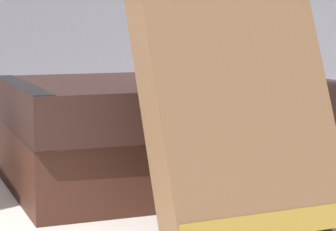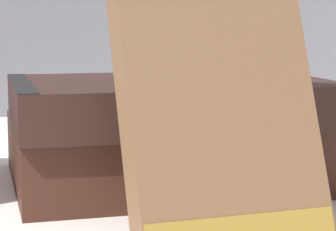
# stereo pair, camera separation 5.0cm
# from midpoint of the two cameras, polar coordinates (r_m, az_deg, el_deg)

# --- Properties ---
(ground_plane) EXTENTS (3.00, 3.00, 0.00)m
(ground_plane) POSITION_cam_midpoint_polar(r_m,az_deg,el_deg) (0.45, 0.76, -6.59)
(ground_plane) COLOR white
(book_flat_bottom) EXTENTS (0.23, 0.18, 0.04)m
(book_flat_bottom) POSITION_cam_midpoint_polar(r_m,az_deg,el_deg) (0.49, -3.67, -2.86)
(book_flat_bottom) COLOR #422319
(book_flat_bottom) RESTS_ON ground_plane
(book_flat_top) EXTENTS (0.22, 0.16, 0.03)m
(book_flat_top) POSITION_cam_midpoint_polar(r_m,az_deg,el_deg) (0.47, -3.71, 1.11)
(book_flat_top) COLOR #331E19
(book_flat_top) RESTS_ON book_flat_bottom
(book_leaning_front) EXTENTS (0.10, 0.08, 0.15)m
(book_leaning_front) POSITION_cam_midpoint_polar(r_m,az_deg,el_deg) (0.36, 1.71, 1.10)
(book_leaning_front) COLOR brown
(book_leaning_front) RESTS_ON ground_plane
(pocket_watch) EXTENTS (0.05, 0.05, 0.01)m
(pocket_watch) POSITION_cam_midpoint_polar(r_m,az_deg,el_deg) (0.46, 2.85, 3.21)
(pocket_watch) COLOR silver
(pocket_watch) RESTS_ON book_flat_top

